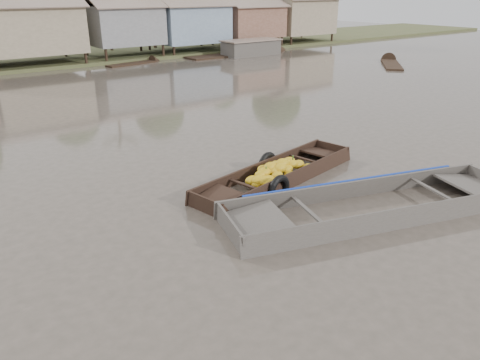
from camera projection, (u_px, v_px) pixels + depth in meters
ground at (267, 232)px, 11.03m from camera, size 120.00×120.00×0.00m
riverbank at (28, 21)px, 35.17m from camera, size 120.00×12.47×10.22m
banana_boat at (276, 175)px, 13.92m from camera, size 6.29×2.60×0.88m
viewer_boat at (374, 209)px, 12.04m from camera, size 8.24×4.32×0.64m
distant_boats at (189, 59)px, 36.29m from camera, size 45.15×15.36×1.38m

